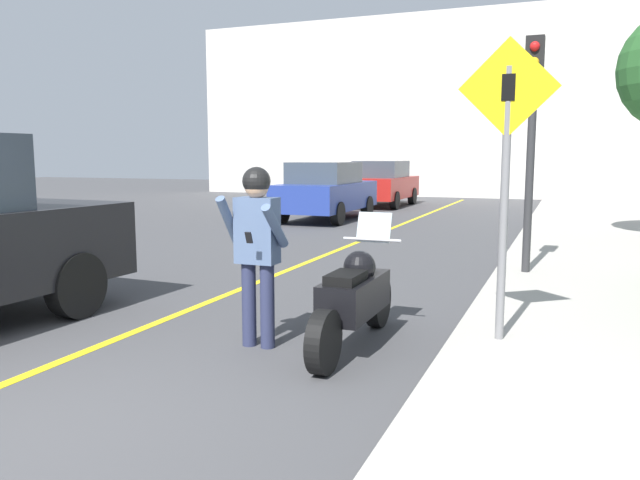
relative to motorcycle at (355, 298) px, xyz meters
name	(u,v)px	position (x,y,z in m)	size (l,w,h in m)	color
road_center_line	(283,272)	(-2.33, 3.31, -0.48)	(0.12, 36.00, 0.01)	yellow
building_backdrop	(486,105)	(-1.73, 23.31, 3.63)	(28.00, 1.20, 8.22)	beige
motorcycle	(355,298)	(0.00, 0.00, 0.00)	(0.62, 2.18, 1.27)	black
person_biker	(257,238)	(-0.88, -0.34, 0.59)	(0.59, 0.48, 1.75)	#282D4C
crossing_sign	(506,161)	(1.32, 0.42, 1.31)	(0.91, 0.08, 2.81)	slate
traffic_light	(533,110)	(1.32, 4.17, 2.04)	(0.26, 0.30, 3.45)	#2D2D30
parked_car_blue	(326,191)	(-4.70, 11.31, 0.37)	(1.88, 4.20, 1.68)	black
parked_car_red	(382,183)	(-4.59, 16.77, 0.37)	(1.88, 4.20, 1.68)	black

